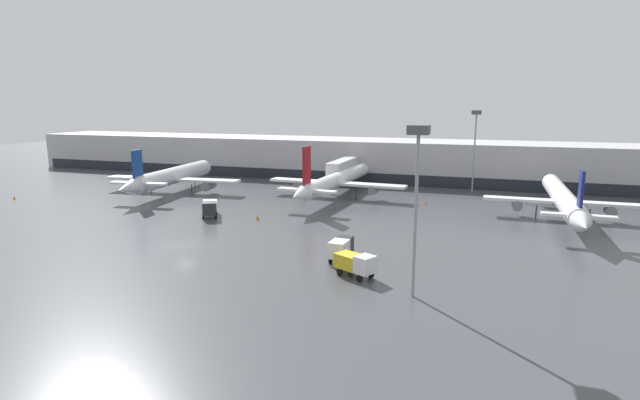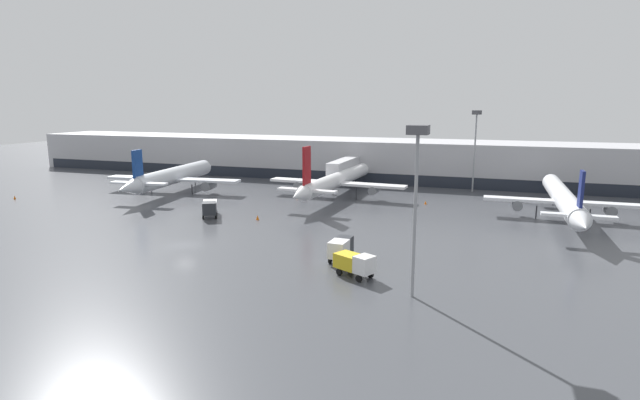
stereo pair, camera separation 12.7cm
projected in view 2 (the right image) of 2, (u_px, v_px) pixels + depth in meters
The scene contains 14 objects.
ground_plane at pixel (184, 245), 61.50m from camera, with size 320.00×320.00×0.00m, color #424449.
terminal_building at pixel (335, 158), 118.04m from camera, with size 160.00×31.48×9.00m.
parked_jet_0 at pixel (563, 198), 74.62m from camera, with size 22.67×39.14×9.18m.
parked_jet_1 at pixel (172, 176), 97.13m from camera, with size 27.46×34.63×9.40m.
parked_jet_2 at pixel (336, 180), 91.74m from camera, with size 26.17×38.00×10.57m.
service_truck_0 at pixel (210, 207), 77.00m from camera, with size 4.60×5.98×2.54m.
service_truck_1 at pixel (355, 263), 50.14m from camera, with size 4.66×3.62×2.43m.
service_truck_2 at pixel (341, 248), 55.01m from camera, with size 2.05×3.96×2.52m.
traffic_cone_0 at pixel (297, 196), 91.89m from camera, with size 0.50×0.50×0.75m.
traffic_cone_1 at pixel (426, 203), 86.50m from camera, with size 0.46×0.46×0.57m.
traffic_cone_2 at pixel (15, 197), 90.98m from camera, with size 0.42×0.42×0.68m.
traffic_cone_3 at pixel (258, 217), 74.84m from camera, with size 0.47×0.47×0.76m.
apron_light_mast_1 at pixel (476, 127), 96.42m from camera, with size 1.80×1.80×15.89m.
apron_light_mast_2 at pixel (417, 160), 42.84m from camera, with size 1.80×1.80×15.41m.
Camera 2 is at (35.31, -50.51, 17.23)m, focal length 28.00 mm.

